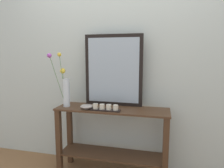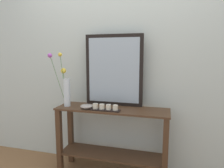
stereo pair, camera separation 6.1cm
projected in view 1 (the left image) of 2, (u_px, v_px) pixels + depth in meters
name	position (u px, v px, depth m)	size (l,w,h in m)	color
wall_back	(118.00, 57.00, 2.43)	(6.40, 0.08, 2.70)	beige
console_table	(112.00, 134.00, 2.27)	(1.25, 0.36, 0.79)	#472D1C
mirror_leaning	(113.00, 70.00, 2.31)	(0.67, 0.03, 0.82)	black
tall_vase_left	(65.00, 87.00, 2.28)	(0.19, 0.20, 0.61)	silver
candle_tray	(105.00, 108.00, 2.13)	(0.32, 0.09, 0.07)	black
decorative_bowl	(87.00, 106.00, 2.20)	(0.14, 0.14, 0.05)	#9E9389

